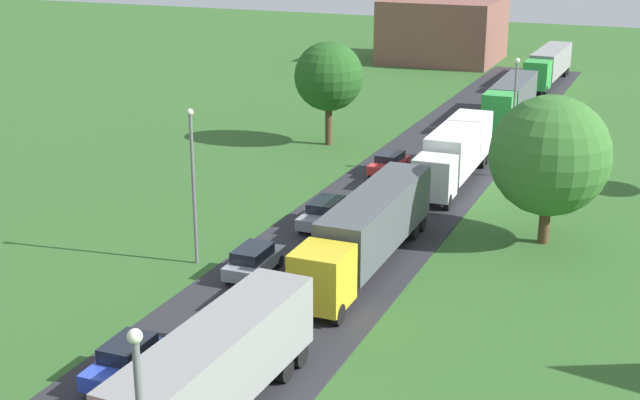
{
  "coord_description": "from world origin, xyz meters",
  "views": [
    {
      "loc": [
        16.87,
        -11.25,
        17.87
      ],
      "look_at": [
        -1.36,
        31.91,
        2.55
      ],
      "focal_mm": 49.89,
      "sensor_mm": 36.0,
      "label": 1
    }
  ],
  "objects_px": {
    "car_fifth": "(389,163)",
    "distant_building": "(443,30)",
    "tree_birch": "(550,156)",
    "car_fourth": "(325,213)",
    "tree_oak": "(329,77)",
    "lamppost_second": "(193,179)",
    "truck_second": "(369,228)",
    "car_third": "(254,260)",
    "truck_fifth": "(548,64)",
    "lamppost_third": "(514,112)",
    "car_second": "(126,360)",
    "truck_third": "(456,151)",
    "truck_lead": "(201,380)",
    "motorcycle_courier": "(108,359)",
    "truck_fourth": "(511,98)"
  },
  "relations": [
    {
      "from": "truck_lead",
      "to": "lamppost_third",
      "type": "xyz_separation_m",
      "value": [
        3.66,
        36.26,
        2.54
      ]
    },
    {
      "from": "car_fifth",
      "to": "lamppost_second",
      "type": "relative_size",
      "value": 0.5
    },
    {
      "from": "lamppost_third",
      "to": "truck_third",
      "type": "bearing_deg",
      "value": -142.11
    },
    {
      "from": "car_fifth",
      "to": "distant_building",
      "type": "distance_m",
      "value": 51.02
    },
    {
      "from": "lamppost_third",
      "to": "car_fourth",
      "type": "bearing_deg",
      "value": -119.32
    },
    {
      "from": "tree_oak",
      "to": "car_third",
      "type": "bearing_deg",
      "value": -75.68
    },
    {
      "from": "truck_fifth",
      "to": "tree_birch",
      "type": "relative_size",
      "value": 1.76
    },
    {
      "from": "car_second",
      "to": "lamppost_third",
      "type": "relative_size",
      "value": 0.48
    },
    {
      "from": "truck_second",
      "to": "car_third",
      "type": "relative_size",
      "value": 3.56
    },
    {
      "from": "car_third",
      "to": "distant_building",
      "type": "xyz_separation_m",
      "value": [
        -9.52,
        70.22,
        2.9
      ]
    },
    {
      "from": "car_fourth",
      "to": "truck_fifth",
      "type": "bearing_deg",
      "value": 84.83
    },
    {
      "from": "car_fifth",
      "to": "distant_building",
      "type": "height_order",
      "value": "distant_building"
    },
    {
      "from": "truck_fourth",
      "to": "car_third",
      "type": "xyz_separation_m",
      "value": [
        -5.02,
        -39.83,
        -1.25
      ]
    },
    {
      "from": "truck_fifth",
      "to": "tree_birch",
      "type": "distance_m",
      "value": 49.67
    },
    {
      "from": "truck_third",
      "to": "car_fifth",
      "type": "height_order",
      "value": "truck_third"
    },
    {
      "from": "tree_oak",
      "to": "tree_birch",
      "type": "bearing_deg",
      "value": -38.76
    },
    {
      "from": "truck_third",
      "to": "car_second",
      "type": "bearing_deg",
      "value": -99.09
    },
    {
      "from": "car_fifth",
      "to": "motorcycle_courier",
      "type": "xyz_separation_m",
      "value": [
        -1.44,
        -31.37,
        -0.28
      ]
    },
    {
      "from": "car_second",
      "to": "car_fifth",
      "type": "height_order",
      "value": "car_second"
    },
    {
      "from": "truck_lead",
      "to": "tree_oak",
      "type": "xyz_separation_m",
      "value": [
        -11.57,
        39.95,
        3.33
      ]
    },
    {
      "from": "car_second",
      "to": "car_fourth",
      "type": "xyz_separation_m",
      "value": [
        0.29,
        19.8,
        -0.02
      ]
    },
    {
      "from": "tree_oak",
      "to": "lamppost_second",
      "type": "bearing_deg",
      "value": -83.17
    },
    {
      "from": "tree_birch",
      "to": "distant_building",
      "type": "xyz_separation_m",
      "value": [
        -22.35,
        59.55,
        -1.3
      ]
    },
    {
      "from": "truck_lead",
      "to": "truck_second",
      "type": "bearing_deg",
      "value": 89.62
    },
    {
      "from": "car_fourth",
      "to": "tree_oak",
      "type": "bearing_deg",
      "value": 111.71
    },
    {
      "from": "tree_birch",
      "to": "car_fourth",
      "type": "bearing_deg",
      "value": -169.32
    },
    {
      "from": "motorcycle_courier",
      "to": "lamppost_third",
      "type": "xyz_separation_m",
      "value": [
        9.52,
        33.79,
        4.14
      ]
    },
    {
      "from": "truck_fourth",
      "to": "car_fourth",
      "type": "distance_m",
      "value": 31.85
    },
    {
      "from": "lamppost_second",
      "to": "car_second",
      "type": "bearing_deg",
      "value": -72.3
    },
    {
      "from": "truck_third",
      "to": "motorcycle_courier",
      "type": "height_order",
      "value": "truck_third"
    },
    {
      "from": "truck_fifth",
      "to": "car_fourth",
      "type": "relative_size",
      "value": 3.27
    },
    {
      "from": "truck_second",
      "to": "tree_oak",
      "type": "bearing_deg",
      "value": 117.0
    },
    {
      "from": "truck_fifth",
      "to": "distant_building",
      "type": "xyz_separation_m",
      "value": [
        -14.62,
        10.58,
        1.65
      ]
    },
    {
      "from": "truck_fourth",
      "to": "car_fifth",
      "type": "bearing_deg",
      "value": -103.22
    },
    {
      "from": "tree_oak",
      "to": "distant_building",
      "type": "bearing_deg",
      "value": 93.65
    },
    {
      "from": "car_second",
      "to": "car_fifth",
      "type": "bearing_deg",
      "value": 89.53
    },
    {
      "from": "truck_second",
      "to": "car_third",
      "type": "height_order",
      "value": "truck_second"
    },
    {
      "from": "truck_second",
      "to": "tree_birch",
      "type": "height_order",
      "value": "tree_birch"
    },
    {
      "from": "truck_third",
      "to": "car_third",
      "type": "height_order",
      "value": "truck_third"
    },
    {
      "from": "car_second",
      "to": "tree_birch",
      "type": "bearing_deg",
      "value": 60.23
    },
    {
      "from": "truck_lead",
      "to": "truck_third",
      "type": "height_order",
      "value": "truck_third"
    },
    {
      "from": "truck_lead",
      "to": "tree_birch",
      "type": "bearing_deg",
      "value": 71.79
    },
    {
      "from": "car_second",
      "to": "lamppost_second",
      "type": "xyz_separation_m",
      "value": [
        -3.78,
        11.86,
        3.78
      ]
    },
    {
      "from": "truck_lead",
      "to": "truck_second",
      "type": "relative_size",
      "value": 0.93
    },
    {
      "from": "car_second",
      "to": "truck_fifth",
      "type": "bearing_deg",
      "value": 86.04
    },
    {
      "from": "truck_second",
      "to": "lamppost_third",
      "type": "xyz_separation_m",
      "value": [
        3.55,
        19.25,
        2.51
      ]
    },
    {
      "from": "car_fourth",
      "to": "distant_building",
      "type": "distance_m",
      "value": 62.75
    },
    {
      "from": "truck_third",
      "to": "lamppost_second",
      "type": "xyz_separation_m",
      "value": [
        -8.83,
        -19.72,
        2.45
      ]
    },
    {
      "from": "car_third",
      "to": "motorcycle_courier",
      "type": "distance_m",
      "value": 11.16
    },
    {
      "from": "car_fourth",
      "to": "lamppost_second",
      "type": "relative_size",
      "value": 0.54
    }
  ]
}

